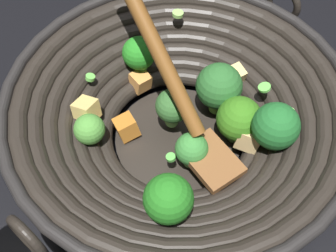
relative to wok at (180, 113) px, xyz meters
name	(u,v)px	position (x,y,z in m)	size (l,w,h in m)	color
ground_plane	(178,141)	(0.00, 0.00, -0.06)	(4.00, 4.00, 0.00)	black
wok	(180,113)	(0.00, 0.00, 0.00)	(0.42, 0.44, 0.22)	black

